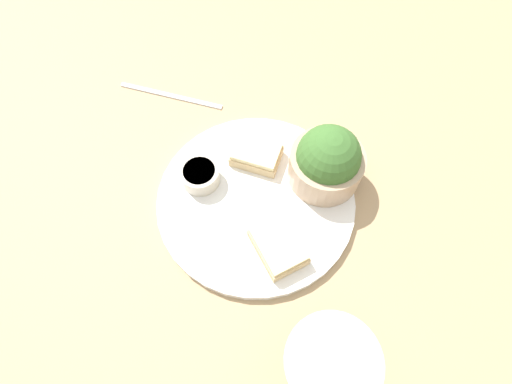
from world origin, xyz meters
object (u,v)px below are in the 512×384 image
(sauce_ramekin, at_px, (200,175))
(cheese_toast_near, at_px, (278,246))
(cheese_toast_far, at_px, (256,155))
(fork, at_px, (171,95))
(salad_bowl, at_px, (327,161))
(wine_glass, at_px, (327,365))

(sauce_ramekin, bearing_deg, cheese_toast_near, 6.32)
(cheese_toast_near, distance_m, cheese_toast_far, 0.15)
(sauce_ramekin, relative_size, fork, 0.36)
(salad_bowl, distance_m, cheese_toast_near, 0.14)
(cheese_toast_near, bearing_deg, sauce_ramekin, -173.68)
(sauce_ramekin, xyz_separation_m, wine_glass, (0.30, -0.05, 0.07))
(sauce_ramekin, bearing_deg, salad_bowl, 52.88)
(sauce_ramekin, height_order, fork, sauce_ramekin)
(sauce_ramekin, bearing_deg, fork, 161.06)
(fork, bearing_deg, wine_glass, -12.68)
(salad_bowl, height_order, cheese_toast_near, salad_bowl)
(cheese_toast_near, xyz_separation_m, fork, (-0.34, 0.04, -0.02))
(sauce_ramekin, distance_m, cheese_toast_near, 0.16)
(cheese_toast_near, bearing_deg, salad_bowl, 109.34)
(cheese_toast_near, relative_size, cheese_toast_far, 0.98)
(salad_bowl, relative_size, cheese_toast_far, 1.22)
(fork, bearing_deg, salad_bowl, 16.89)
(salad_bowl, height_order, sauce_ramekin, salad_bowl)
(sauce_ramekin, height_order, cheese_toast_far, sauce_ramekin)
(cheese_toast_far, bearing_deg, cheese_toast_near, -28.09)
(wine_glass, bearing_deg, cheese_toast_near, 155.91)
(cheese_toast_near, relative_size, fork, 0.55)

